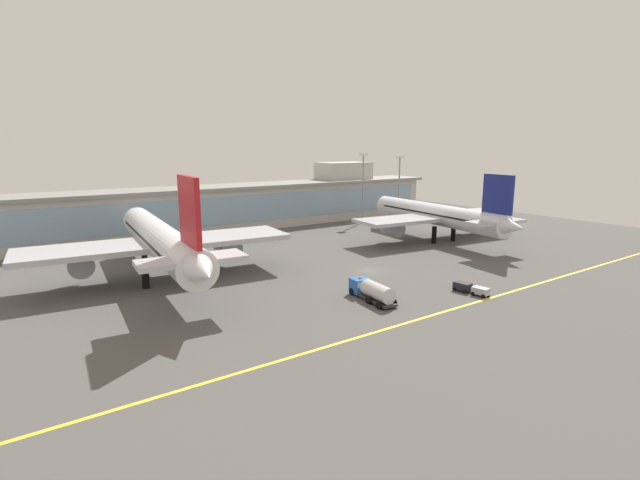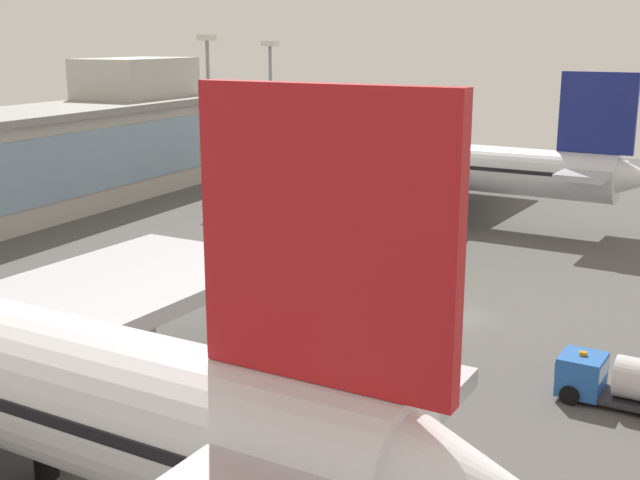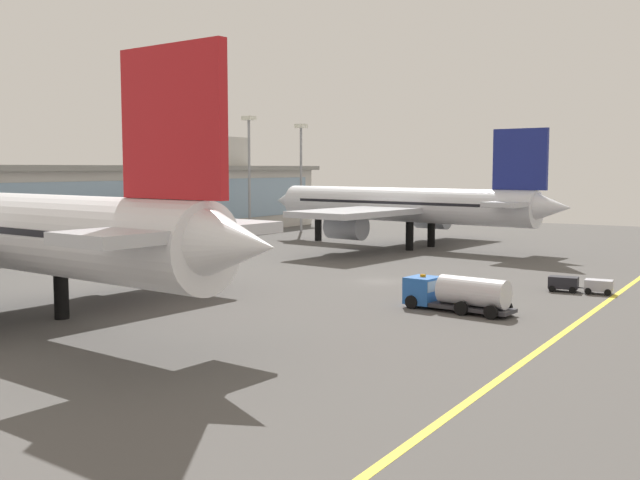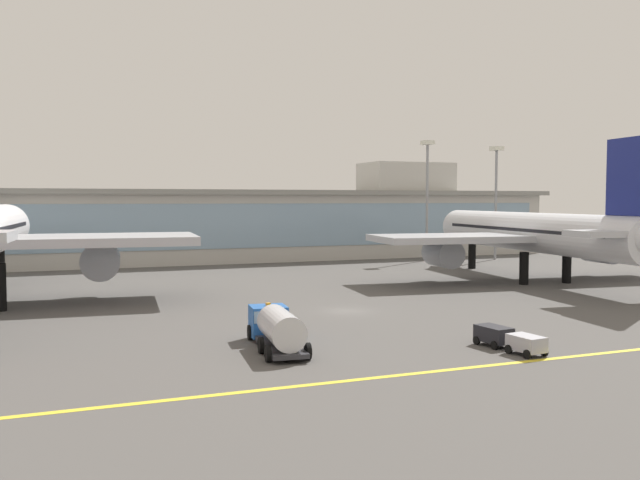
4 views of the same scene
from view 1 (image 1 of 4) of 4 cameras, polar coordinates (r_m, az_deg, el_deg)
The scene contains 9 objects.
ground_plane at distance 85.09m, azimuth 6.22°, elevation -3.72°, with size 180.00×180.00×0.00m, color #514F4C.
taxiway_centreline_stripe at distance 70.77m, azimuth 18.07°, elevation -7.38°, with size 144.00×0.50×0.01m, color yellow.
terminal_building at distance 129.39m, azimuth -8.93°, elevation 4.32°, with size 125.36×14.00×17.05m.
airliner_near_left at distance 81.38m, azimuth -18.88°, elevation -0.09°, with size 43.75×55.41×18.50m.
airliner_near_right at distance 114.02m, azimuth 14.00°, elevation 2.97°, with size 41.53×49.15×16.51m.
fuel_tanker_truck at distance 68.81m, azimuth 6.26°, elevation -6.09°, with size 3.79×9.26×2.90m.
baggage_tug_near at distance 75.20m, azimuth 17.93°, elevation -5.63°, with size 2.28×5.73×1.40m.
apron_light_mast_west at distance 142.46m, azimuth 9.66°, elevation 7.61°, with size 1.80×1.80×19.28m.
apron_light_mast_centre at distance 136.10m, azimuth 5.28°, elevation 7.74°, with size 1.80×1.80×20.07m.
Camera 1 is at (-54.21, -61.72, 22.17)m, focal length 26.20 mm.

